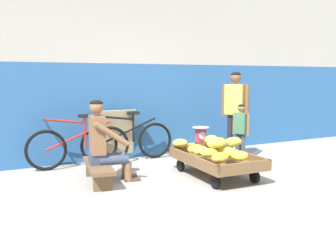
% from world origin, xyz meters
% --- Properties ---
extents(ground_plane, '(80.00, 80.00, 0.00)m').
position_xyz_m(ground_plane, '(0.00, 0.00, 0.00)').
color(ground_plane, '#A39E93').
extents(back_wall, '(16.00, 0.30, 3.30)m').
position_xyz_m(back_wall, '(0.00, 2.69, 1.65)').
color(back_wall, '#2D609E').
rests_on(back_wall, ground).
extents(banana_cart, '(0.89, 1.47, 0.36)m').
position_xyz_m(banana_cart, '(0.37, 0.76, 0.24)').
color(banana_cart, brown).
rests_on(banana_cart, ground).
extents(banana_pile, '(0.89, 1.42, 0.26)m').
position_xyz_m(banana_pile, '(0.29, 0.68, 0.46)').
color(banana_pile, gold).
rests_on(banana_pile, banana_cart).
extents(low_bench, '(0.45, 1.13, 0.27)m').
position_xyz_m(low_bench, '(-1.25, 1.24, 0.20)').
color(low_bench, brown).
rests_on(low_bench, ground).
extents(vendor_seated, '(0.71, 0.53, 1.14)m').
position_xyz_m(vendor_seated, '(-1.16, 1.23, 0.57)').
color(vendor_seated, brown).
rests_on(vendor_seated, ground).
extents(plastic_crate, '(0.36, 0.28, 0.30)m').
position_xyz_m(plastic_crate, '(0.73, 1.76, 0.15)').
color(plastic_crate, gold).
rests_on(plastic_crate, ground).
extents(weighing_scale, '(0.30, 0.30, 0.29)m').
position_xyz_m(weighing_scale, '(0.73, 1.76, 0.45)').
color(weighing_scale, '#28282D').
rests_on(weighing_scale, plastic_crate).
extents(bicycle_near_left, '(1.66, 0.48, 0.86)m').
position_xyz_m(bicycle_near_left, '(-1.26, 2.23, 0.35)').
color(bicycle_near_left, black).
rests_on(bicycle_near_left, ground).
extents(bicycle_far_left, '(1.66, 0.48, 0.86)m').
position_xyz_m(bicycle_far_left, '(-0.39, 2.32, 0.35)').
color(bicycle_far_left, black).
rests_on(bicycle_far_left, ground).
extents(sign_board, '(0.70, 0.20, 0.89)m').
position_xyz_m(sign_board, '(-0.56, 2.48, 0.44)').
color(sign_board, '#C6B289').
rests_on(sign_board, ground).
extents(customer_adult, '(0.34, 0.43, 1.53)m').
position_xyz_m(customer_adult, '(1.31, 1.58, 0.95)').
color(customer_adult, '#232328').
rests_on(customer_adult, ground).
extents(customer_child, '(0.19, 0.31, 1.00)m').
position_xyz_m(customer_child, '(1.17, 1.22, 0.62)').
color(customer_child, '#38425B').
rests_on(customer_child, ground).
extents(shopping_bag, '(0.18, 0.12, 0.24)m').
position_xyz_m(shopping_bag, '(1.03, 1.43, 0.12)').
color(shopping_bag, silver).
rests_on(shopping_bag, ground).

